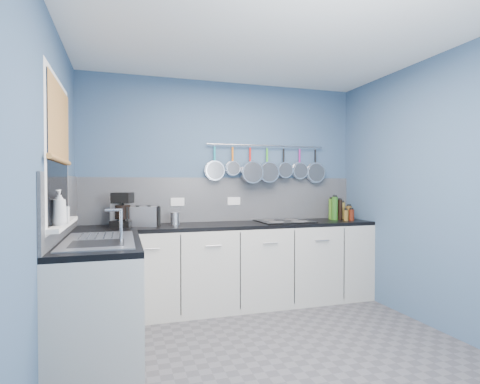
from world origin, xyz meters
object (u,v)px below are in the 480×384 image
coffee_maker (123,210)px  canister (175,219)px  paper_towel (116,213)px  soap_bottle_a (59,208)px  toaster (143,216)px  hob (284,221)px  soap_bottle_b (63,211)px

coffee_maker → canister: bearing=20.1°
coffee_maker → paper_towel: bearing=151.2°
soap_bottle_a → toaster: soap_bottle_a is taller
coffee_maker → toaster: size_ratio=1.10×
paper_towel → hob: size_ratio=0.45×
paper_towel → toaster: bearing=-16.7°
paper_towel → hob: bearing=-3.3°
soap_bottle_a → soap_bottle_b: 0.16m
soap_bottle_b → toaster: soap_bottle_b is taller
paper_towel → coffee_maker: size_ratio=0.76×
coffee_maker → toaster: 0.21m
coffee_maker → toaster: (0.20, -0.00, -0.07)m
coffee_maker → soap_bottle_b: bearing=-91.5°
coffee_maker → canister: size_ratio=2.61×
paper_towel → coffee_maker: bearing=-48.2°
hob → canister: bearing=178.4°
toaster → hob: bearing=16.8°
toaster → soap_bottle_b: bearing=-102.2°
paper_towel → canister: bearing=-6.6°
paper_towel → toaster: paper_towel is taller
toaster → hob: (1.54, -0.02, -0.09)m
soap_bottle_b → paper_towel: (0.33, 1.12, -0.11)m
soap_bottle_a → paper_towel: size_ratio=0.92×
soap_bottle_a → paper_towel: bearing=75.4°
coffee_maker → hob: (1.74, -0.03, -0.16)m
canister → hob: 1.22m
soap_bottle_b → hob: soap_bottle_b is taller
hob → coffee_maker: bearing=179.1°
soap_bottle_a → coffee_maker: (0.40, 1.20, -0.10)m
toaster → canister: (0.32, 0.01, -0.03)m
hob → paper_towel: bearing=176.7°
toaster → soap_bottle_a: bearing=-98.8°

